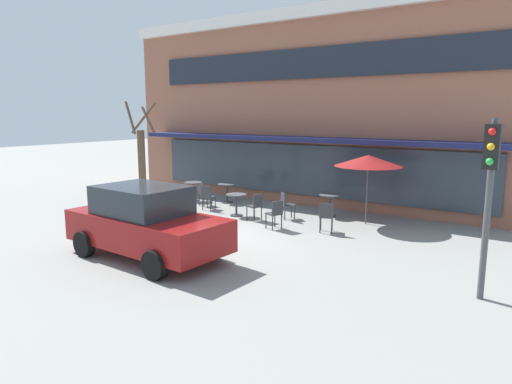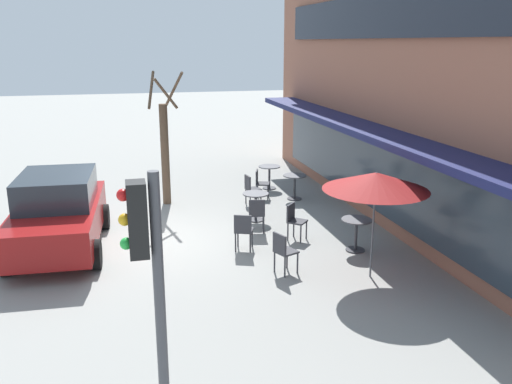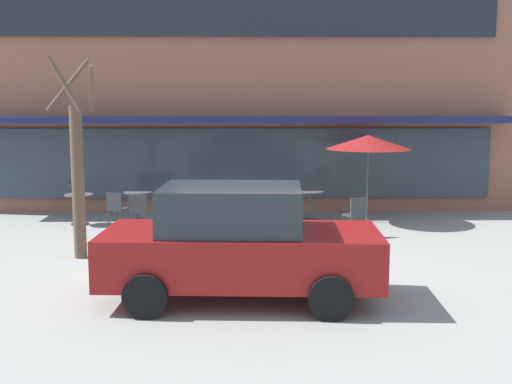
# 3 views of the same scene
# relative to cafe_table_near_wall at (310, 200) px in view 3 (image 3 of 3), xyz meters

# --- Properties ---
(ground_plane) EXTENTS (80.00, 80.00, 0.00)m
(ground_plane) POSITION_rel_cafe_table_near_wall_xyz_m (-1.76, -4.64, -0.52)
(ground_plane) COLOR gray
(building_facade) EXTENTS (17.07, 9.10, 7.34)m
(building_facade) POSITION_rel_cafe_table_near_wall_xyz_m (-1.76, 5.32, 3.16)
(building_facade) COLOR #935B47
(building_facade) RESTS_ON ground
(cafe_table_near_wall) EXTENTS (0.70, 0.70, 0.76)m
(cafe_table_near_wall) POSITION_rel_cafe_table_near_wall_xyz_m (0.00, 0.00, 0.00)
(cafe_table_near_wall) COLOR #333338
(cafe_table_near_wall) RESTS_ON ground
(cafe_table_streetside) EXTENTS (0.70, 0.70, 0.76)m
(cafe_table_streetside) POSITION_rel_cafe_table_near_wall_xyz_m (-2.70, -1.70, 0.00)
(cafe_table_streetside) COLOR #333338
(cafe_table_streetside) RESTS_ON ground
(cafe_table_by_tree) EXTENTS (0.70, 0.70, 0.76)m
(cafe_table_by_tree) POSITION_rel_cafe_table_near_wall_xyz_m (-5.77, -0.46, 0.00)
(cafe_table_by_tree) COLOR #333338
(cafe_table_by_tree) RESTS_ON ground
(cafe_table_mid_patio) EXTENTS (0.70, 0.70, 0.76)m
(cafe_table_mid_patio) POSITION_rel_cafe_table_near_wall_xyz_m (-4.38, -0.05, 0.00)
(cafe_table_mid_patio) COLOR #333338
(cafe_table_mid_patio) RESTS_ON ground
(patio_umbrella_green_folded) EXTENTS (2.10, 2.10, 2.20)m
(patio_umbrella_green_folded) POSITION_rel_cafe_table_near_wall_xyz_m (1.41, -0.30, 1.51)
(patio_umbrella_green_folded) COLOR #4C4C51
(patio_umbrella_green_folded) RESTS_ON ground
(cafe_chair_0) EXTENTS (0.57, 0.57, 0.89)m
(cafe_chair_0) POSITION_rel_cafe_table_near_wall_xyz_m (-1.05, -1.14, 0.01)
(cafe_chair_0) COLOR #333338
(cafe_chair_0) RESTS_ON ground
(cafe_chair_1) EXTENTS (0.46, 0.46, 0.89)m
(cafe_chair_1) POSITION_rel_cafe_table_near_wall_xyz_m (-4.16, -1.47, 0.01)
(cafe_chair_1) COLOR #333338
(cafe_chair_1) RESTS_ON ground
(cafe_chair_2) EXTENTS (0.52, 0.52, 0.89)m
(cafe_chair_2) POSITION_rel_cafe_table_near_wall_xyz_m (0.83, -1.99, 0.01)
(cafe_chair_2) COLOR #333338
(cafe_chair_2) RESTS_ON ground
(cafe_chair_3) EXTENTS (0.52, 0.52, 0.89)m
(cafe_chair_3) POSITION_rel_cafe_table_near_wall_xyz_m (-0.62, -2.51, 0.01)
(cafe_chair_3) COLOR #333338
(cafe_chair_3) RESTS_ON ground
(cafe_chair_4) EXTENTS (0.51, 0.51, 0.89)m
(cafe_chair_4) POSITION_rel_cafe_table_near_wall_xyz_m (-4.73, -1.04, 0.01)
(cafe_chair_4) COLOR #333338
(cafe_chair_4) RESTS_ON ground
(cafe_chair_5) EXTENTS (0.48, 0.48, 0.89)m
(cafe_chair_5) POSITION_rel_cafe_table_near_wall_xyz_m (-1.75, -1.91, 0.01)
(cafe_chair_5) COLOR #333338
(cafe_chair_5) RESTS_ON ground
(parked_sedan) EXTENTS (4.29, 2.19, 1.76)m
(parked_sedan) POSITION_rel_cafe_table_near_wall_xyz_m (-1.78, -6.60, 0.36)
(parked_sedan) COLOR maroon
(parked_sedan) RESTS_ON ground
(street_tree) EXTENTS (1.04, 1.07, 3.86)m
(street_tree) POSITION_rel_cafe_table_near_wall_xyz_m (-4.90, -3.87, 1.17)
(street_tree) COLOR brown
(street_tree) RESTS_ON ground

